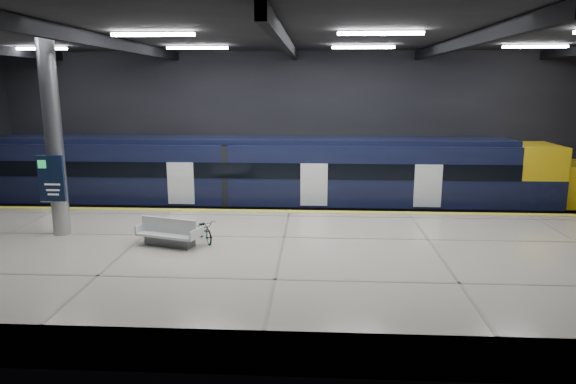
{
  "coord_description": "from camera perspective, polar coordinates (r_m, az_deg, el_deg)",
  "views": [
    {
      "loc": [
        1.1,
        -18.29,
        6.36
      ],
      "look_at": [
        -0.0,
        1.5,
        2.2
      ],
      "focal_mm": 32.0,
      "sensor_mm": 36.0,
      "label": 1
    }
  ],
  "objects": [
    {
      "name": "room_shell",
      "position": [
        18.33,
        -0.26,
        9.85
      ],
      "size": [
        30.1,
        16.1,
        8.05
      ],
      "color": "black",
      "rests_on": "ground"
    },
    {
      "name": "bicycle",
      "position": [
        17.8,
        -9.22,
        -4.19
      ],
      "size": [
        1.17,
        1.55,
        0.78
      ],
      "primitive_type": "imported",
      "rotation": [
        0.0,
        0.0,
        0.51
      ],
      "color": "#99999E",
      "rests_on": "platform"
    },
    {
      "name": "train",
      "position": [
        24.2,
        0.07,
        1.62
      ],
      "size": [
        29.4,
        2.84,
        3.79
      ],
      "color": "black",
      "rests_on": "ground"
    },
    {
      "name": "safety_strip",
      "position": [
        21.71,
        0.19,
        -2.15
      ],
      "size": [
        30.0,
        0.4,
        0.01
      ],
      "primitive_type": "cube",
      "color": "yellow",
      "rests_on": "platform"
    },
    {
      "name": "rails",
      "position": [
        24.63,
        0.52,
        -2.92
      ],
      "size": [
        30.0,
        1.52,
        0.16
      ],
      "color": "gray",
      "rests_on": "ground"
    },
    {
      "name": "platform",
      "position": [
        16.86,
        -0.76,
        -8.31
      ],
      "size": [
        30.0,
        11.0,
        1.1
      ],
      "primitive_type": "cube",
      "color": "#B5A999",
      "rests_on": "ground"
    },
    {
      "name": "bench",
      "position": [
        17.56,
        -13.01,
        -4.77
      ],
      "size": [
        2.29,
        1.46,
        0.94
      ],
      "rotation": [
        0.0,
        0.0,
        -0.29
      ],
      "color": "#595B60",
      "rests_on": "platform"
    },
    {
      "name": "info_column",
      "position": [
        19.6,
        -24.6,
        5.23
      ],
      "size": [
        0.9,
        0.78,
        6.9
      ],
      "color": "#9EA0A5",
      "rests_on": "platform"
    },
    {
      "name": "ground",
      "position": [
        19.39,
        -0.24,
        -7.29
      ],
      "size": [
        30.0,
        30.0,
        0.0
      ],
      "primitive_type": "plane",
      "color": "black",
      "rests_on": "ground"
    },
    {
      "name": "pannier_bag",
      "position": [
        17.99,
        -11.07,
        -4.79
      ],
      "size": [
        0.3,
        0.19,
        0.35
      ],
      "primitive_type": "cube",
      "rotation": [
        0.0,
        0.0,
        0.02
      ],
      "color": "black",
      "rests_on": "platform"
    }
  ]
}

